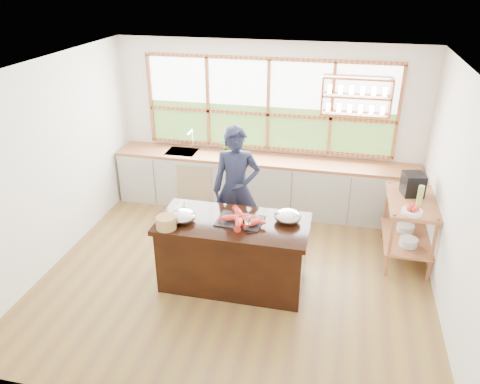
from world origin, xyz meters
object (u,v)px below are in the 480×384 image
(island, at_px, (233,253))
(espresso_machine, at_px, (413,184))
(cook, at_px, (236,189))
(wicker_basket, at_px, (166,223))

(island, distance_m, espresso_machine, 2.60)
(island, height_order, cook, cook)
(espresso_machine, distance_m, wicker_basket, 3.34)
(espresso_machine, bearing_deg, wicker_basket, -163.38)
(wicker_basket, bearing_deg, cook, 65.51)
(island, bearing_deg, cook, 100.87)
(cook, xyz_separation_m, espresso_machine, (2.37, 0.36, 0.15))
(island, bearing_deg, wicker_basket, -156.35)
(cook, relative_size, espresso_machine, 5.97)
(cook, bearing_deg, island, -89.42)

